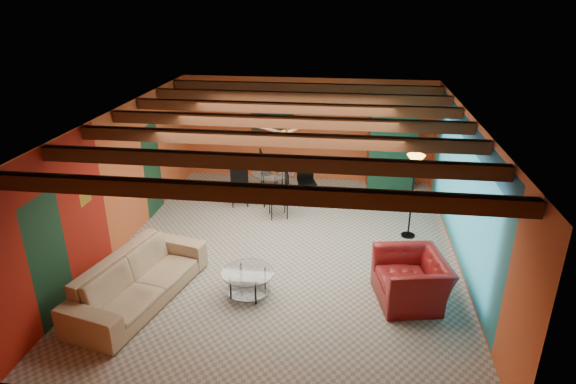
# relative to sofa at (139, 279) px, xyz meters

# --- Properties ---
(room) EXTENTS (6.52, 8.01, 2.71)m
(room) POSITION_rel_sofa_xyz_m (2.17, 2.09, 1.98)
(room) COLOR gray
(room) RESTS_ON ground
(sofa) EXTENTS (1.62, 2.81, 0.77)m
(sofa) POSITION_rel_sofa_xyz_m (0.00, 0.00, 0.00)
(sofa) COLOR #9D8465
(sofa) RESTS_ON ground
(armchair) EXTENTS (1.28, 1.39, 0.78)m
(armchair) POSITION_rel_sofa_xyz_m (4.41, 0.58, 0.01)
(armchair) COLOR maroon
(armchair) RESTS_ON ground
(coffee_table) EXTENTS (1.02, 1.02, 0.45)m
(coffee_table) POSITION_rel_sofa_xyz_m (1.74, 0.37, -0.16)
(coffee_table) COLOR white
(coffee_table) RESTS_ON ground
(dining_table) EXTENTS (2.56, 2.56, 1.06)m
(dining_table) POSITION_rel_sofa_xyz_m (1.55, 4.24, 0.15)
(dining_table) COLOR silver
(dining_table) RESTS_ON ground
(armoire) EXTENTS (1.21, 0.74, 1.99)m
(armoire) POSITION_rel_sofa_xyz_m (4.37, 5.68, 0.61)
(armoire) COLOR brown
(armoire) RESTS_ON ground
(floor_lamp) EXTENTS (0.45, 0.45, 1.78)m
(floor_lamp) POSITION_rel_sofa_xyz_m (4.60, 2.89, 0.50)
(floor_lamp) COLOR black
(floor_lamp) RESTS_ON ground
(ceiling_fan) EXTENTS (1.50, 1.50, 0.44)m
(ceiling_fan) POSITION_rel_sofa_xyz_m (2.17, 1.98, 1.97)
(ceiling_fan) COLOR #472614
(ceiling_fan) RESTS_ON ceiling
(painting) EXTENTS (1.05, 0.03, 0.65)m
(painting) POSITION_rel_sofa_xyz_m (1.27, 5.94, 1.26)
(painting) COLOR black
(painting) RESTS_ON wall_back
(potted_plant) EXTENTS (0.51, 0.48, 0.45)m
(potted_plant) POSITION_rel_sofa_xyz_m (4.37, 5.68, 1.83)
(potted_plant) COLOR #26661E
(potted_plant) RESTS_ON armoire
(vase) EXTENTS (0.23, 0.23, 0.18)m
(vase) POSITION_rel_sofa_xyz_m (1.55, 4.24, 0.77)
(vase) COLOR orange
(vase) RESTS_ON dining_table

